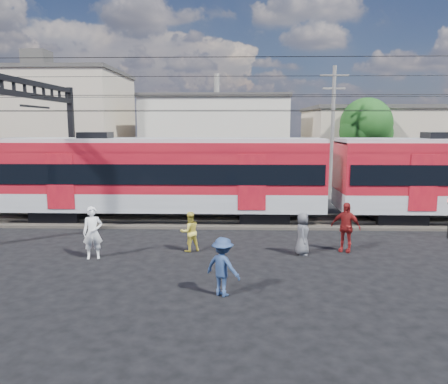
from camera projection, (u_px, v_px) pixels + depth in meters
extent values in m
plane|color=black|center=(240.00, 276.00, 14.03)|extent=(120.00, 120.00, 0.00)
cube|color=#2D2823|center=(239.00, 221.00, 21.93)|extent=(70.00, 3.40, 0.12)
cube|color=#59544C|center=(239.00, 222.00, 21.17)|extent=(70.00, 0.12, 0.12)
cube|color=#59544C|center=(239.00, 215.00, 22.65)|extent=(70.00, 0.12, 0.12)
cube|color=black|center=(62.00, 214.00, 22.15)|extent=(2.40, 2.20, 0.70)
cube|color=black|center=(263.00, 215.00, 21.85)|extent=(2.40, 2.20, 0.70)
cube|color=#94979C|center=(161.00, 199.00, 21.88)|extent=(16.00, 3.00, 0.90)
cube|color=maroon|center=(161.00, 166.00, 21.63)|extent=(16.00, 3.00, 2.40)
cube|color=black|center=(161.00, 171.00, 21.66)|extent=(15.68, 3.08, 0.95)
cube|color=#94979C|center=(160.00, 141.00, 21.43)|extent=(16.00, 2.60, 0.25)
cube|color=black|center=(396.00, 216.00, 21.65)|extent=(2.40, 2.20, 0.70)
cube|color=black|center=(72.00, 147.00, 26.15)|extent=(0.30, 0.30, 7.00)
cube|color=black|center=(34.00, 84.00, 21.20)|extent=(0.25, 9.30, 0.25)
cube|color=black|center=(35.00, 96.00, 21.29)|extent=(0.25, 9.30, 0.25)
cylinder|color=black|center=(240.00, 110.00, 20.40)|extent=(70.00, 0.03, 0.03)
cylinder|color=black|center=(240.00, 111.00, 21.79)|extent=(70.00, 0.03, 0.03)
cylinder|color=black|center=(240.00, 95.00, 20.30)|extent=(70.00, 0.03, 0.03)
cylinder|color=black|center=(240.00, 97.00, 21.68)|extent=(70.00, 0.03, 0.03)
cylinder|color=black|center=(240.00, 57.00, 17.33)|extent=(70.00, 0.03, 0.03)
cylinder|color=black|center=(240.00, 76.00, 24.25)|extent=(70.00, 0.03, 0.03)
cube|color=tan|center=(41.00, 129.00, 37.56)|extent=(14.00, 10.00, 9.00)
cube|color=#3F3D3A|center=(38.00, 73.00, 36.85)|extent=(14.28, 10.20, 0.30)
cube|color=beige|center=(217.00, 139.00, 40.23)|extent=(12.00, 12.00, 7.00)
cube|color=#3F3D3A|center=(217.00, 99.00, 39.67)|extent=(12.24, 12.24, 0.30)
cube|color=tan|center=(404.00, 147.00, 36.86)|extent=(16.00, 10.00, 6.00)
cube|color=#3F3D3A|center=(406.00, 109.00, 36.38)|extent=(16.32, 10.20, 0.30)
cylinder|color=slate|center=(332.00, 134.00, 28.02)|extent=(0.24, 0.24, 8.50)
cube|color=slate|center=(334.00, 75.00, 27.46)|extent=(1.80, 0.12, 0.12)
cube|color=slate|center=(334.00, 88.00, 27.58)|extent=(1.40, 0.12, 0.12)
cylinder|color=#382619|center=(364.00, 165.00, 31.24)|extent=(0.36, 0.36, 3.92)
sphere|color=#154313|center=(366.00, 124.00, 30.79)|extent=(3.64, 3.64, 3.64)
sphere|color=#154313|center=(373.00, 134.00, 31.18)|extent=(2.80, 2.80, 2.80)
imported|color=white|center=(93.00, 233.00, 15.82)|extent=(0.79, 0.62, 1.91)
imported|color=#DBC944|center=(190.00, 232.00, 16.74)|extent=(0.94, 0.86, 1.55)
imported|color=navy|center=(223.00, 267.00, 12.37)|extent=(1.26, 1.12, 1.70)
imported|color=maroon|center=(346.00, 227.00, 16.68)|extent=(1.21, 0.94, 1.92)
imported|color=#4D4D52|center=(303.00, 234.00, 16.28)|extent=(0.63, 0.85, 1.60)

